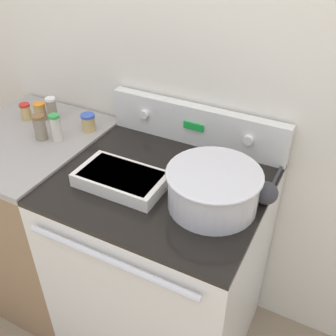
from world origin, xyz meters
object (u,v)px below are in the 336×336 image
spice_jar_blue_cap (88,122)px  spice_jar_white_cap (52,109)px  casserole_dish (121,178)px  spice_jar_brown_cap (40,127)px  ladle (267,192)px  spice_jar_orange_cap (40,111)px  mixing_bowl (213,187)px  spice_jar_red_cap (26,111)px  spice_jar_green_cap (56,128)px

spice_jar_blue_cap → spice_jar_white_cap: 0.21m
casserole_dish → spice_jar_brown_cap: spice_jar_brown_cap is taller
ladle → spice_jar_orange_cap: 1.13m
ladle → casserole_dish: bearing=-162.7°
mixing_bowl → casserole_dish: bearing=-172.1°
spice_jar_brown_cap → spice_jar_white_cap: (-0.07, 0.16, 0.00)m
spice_jar_orange_cap → spice_jar_red_cap: bearing=-153.8°
casserole_dish → spice_jar_green_cap: 0.44m
spice_jar_brown_cap → spice_jar_orange_cap: size_ratio=1.41×
spice_jar_white_cap → spice_jar_orange_cap: bearing=-166.6°
spice_jar_blue_cap → spice_jar_orange_cap: 0.27m
spice_jar_green_cap → spice_jar_orange_cap: (-0.20, 0.12, -0.02)m
ladle → spice_jar_green_cap: spice_jar_green_cap is taller
casserole_dish → spice_jar_orange_cap: spice_jar_orange_cap is taller
mixing_bowl → casserole_dish: (-0.35, -0.05, -0.05)m
spice_jar_white_cap → spice_jar_red_cap: (-0.13, -0.05, -0.02)m
casserole_dish → spice_jar_blue_cap: bearing=142.5°
spice_jar_white_cap → spice_jar_orange_cap: (-0.06, -0.01, -0.02)m
spice_jar_white_cap → spice_jar_orange_cap: spice_jar_white_cap is taller
spice_jar_blue_cap → spice_jar_red_cap: 0.34m
spice_jar_brown_cap → mixing_bowl: bearing=-4.1°
spice_jar_orange_cap → spice_jar_red_cap: size_ratio=1.04×
spice_jar_orange_cap → casserole_dish: bearing=-22.0°
spice_jar_white_cap → spice_jar_red_cap: bearing=-159.9°
spice_jar_orange_cap → spice_jar_red_cap: (-0.06, -0.03, -0.00)m
spice_jar_white_cap → spice_jar_red_cap: size_ratio=1.49×
spice_jar_blue_cap → spice_jar_orange_cap: bearing=-176.1°
spice_jar_green_cap → casserole_dish: bearing=-17.4°
spice_jar_red_cap → spice_jar_brown_cap: bearing=-29.6°
mixing_bowl → spice_jar_blue_cap: size_ratio=4.21×
casserole_dish → ladle: 0.53m
mixing_bowl → spice_jar_orange_cap: size_ratio=4.08×
spice_jar_orange_cap → mixing_bowl: bearing=-11.8°
casserole_dish → spice_jar_white_cap: (-0.56, 0.26, 0.04)m
spice_jar_green_cap → spice_jar_brown_cap: (-0.07, -0.02, -0.00)m
ladle → spice_jar_orange_cap: (-1.13, 0.09, 0.01)m
spice_jar_green_cap → spice_jar_white_cap: size_ratio=1.06×
ladle → spice_jar_brown_cap: 1.00m
spice_jar_blue_cap → spice_jar_red_cap: size_ratio=1.01×
spice_jar_blue_cap → casserole_dish: bearing=-37.5°
spice_jar_blue_cap → spice_jar_brown_cap: bearing=-130.6°
spice_jar_orange_cap → spice_jar_blue_cap: bearing=3.9°
spice_jar_red_cap → mixing_bowl: bearing=-9.4°
spice_jar_blue_cap → spice_jar_white_cap: bearing=-179.0°
spice_jar_white_cap → ladle: bearing=-5.7°
spice_jar_blue_cap → spice_jar_green_cap: spice_jar_green_cap is taller
casserole_dish → spice_jar_white_cap: bearing=154.6°
mixing_bowl → spice_jar_green_cap: 0.77m
spice_jar_brown_cap → spice_jar_red_cap: size_ratio=1.47×
casserole_dish → ladle: bearing=17.3°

